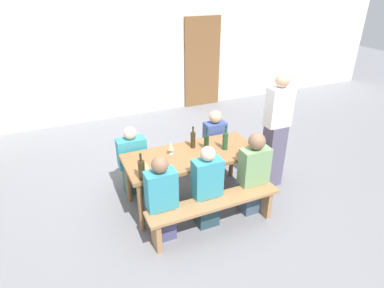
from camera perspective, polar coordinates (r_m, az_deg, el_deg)
ground_plane at (r=4.74m, az=0.00°, el=-9.71°), size 24.00×24.00×0.00m
back_wall at (r=7.36m, az=-12.03°, el=17.01°), size 14.00×0.20×3.20m
wooden_door at (r=7.92m, az=1.84°, el=14.20°), size 0.90×0.06×2.10m
tasting_table at (r=4.37m, az=0.00°, el=-2.75°), size 1.82×0.77×0.75m
bench_near at (r=4.04m, az=4.00°, el=-11.11°), size 1.72×0.30×0.45m
bench_far at (r=5.08m, az=-3.12°, el=-2.27°), size 1.72×0.30×0.45m
wine_bottle_0 at (r=4.41m, az=2.58°, el=0.43°), size 0.07×0.07×0.31m
wine_bottle_1 at (r=4.41m, az=5.90°, el=0.59°), size 0.07×0.07×0.34m
wine_bottle_2 at (r=3.79m, az=-8.93°, el=-4.48°), size 0.08×0.08×0.34m
wine_bottle_3 at (r=4.44m, az=0.18°, el=0.81°), size 0.07×0.07×0.31m
wine_glass_0 at (r=3.87m, az=-8.14°, el=-3.83°), size 0.08×0.08×0.17m
wine_glass_1 at (r=4.49m, az=10.60°, el=0.46°), size 0.07×0.07×0.16m
wine_glass_2 at (r=4.28m, az=-3.76°, el=-0.43°), size 0.08×0.08×0.17m
seated_guest_near_0 at (r=3.84m, az=-5.38°, el=-9.97°), size 0.36×0.24×1.13m
seated_guest_near_1 at (r=4.02m, az=2.66°, el=-7.99°), size 0.36×0.24×1.13m
seated_guest_near_2 at (r=4.30m, az=10.83°, el=-5.42°), size 0.38×0.24×1.17m
seated_guest_far_0 at (r=4.71m, az=-10.44°, el=-3.26°), size 0.40×0.24×1.05m
seated_guest_far_1 at (r=5.10m, az=4.00°, el=-0.01°), size 0.33×0.24×1.08m
standing_host at (r=4.81m, az=14.57°, el=1.77°), size 0.36×0.24×1.74m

